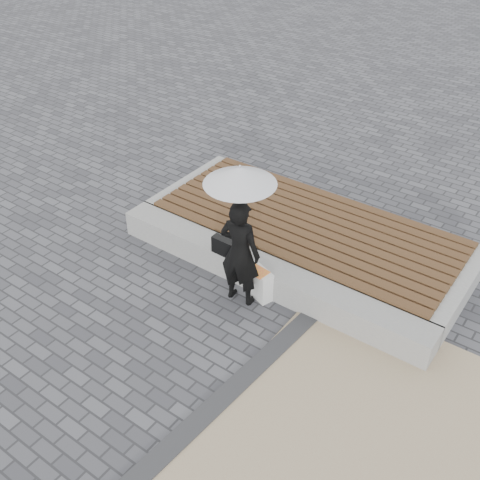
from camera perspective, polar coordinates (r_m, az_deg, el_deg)
name	(u,v)px	position (r m, az deg, el deg)	size (l,w,h in m)	color
ground	(193,351)	(7.34, -4.72, -10.97)	(80.00, 80.00, 0.00)	#535358
edging_band	(216,405)	(6.76, -2.45, -16.10)	(0.25, 5.20, 0.04)	#333335
seating_ledge	(264,274)	(8.14, 2.42, -3.38)	(5.00, 0.45, 0.40)	#A1A19C
timber_platform	(307,235)	(8.98, 6.68, 0.54)	(5.00, 2.00, 0.40)	#A4A4A0
timber_decking	(308,223)	(8.85, 6.78, 1.71)	(4.60, 2.00, 0.04)	brown
woman	(240,253)	(7.54, 0.00, -1.28)	(0.58, 0.38, 1.59)	black
parasol	(240,176)	(6.91, 0.00, 6.44)	(0.91, 0.91, 1.16)	silver
handbag	(224,247)	(8.10, -1.59, -0.65)	(0.37, 0.13, 0.26)	black
canvas_tote	(259,282)	(7.95, 1.91, -4.25)	(0.43, 0.18, 0.46)	silver
magazine	(257,271)	(7.77, 1.73, -3.12)	(0.29, 0.21, 0.01)	red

